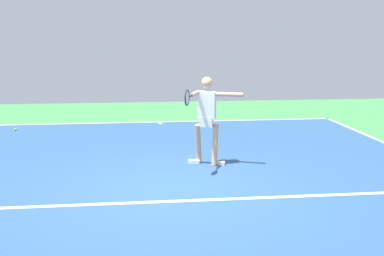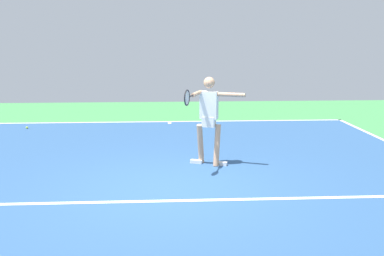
% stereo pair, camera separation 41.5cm
% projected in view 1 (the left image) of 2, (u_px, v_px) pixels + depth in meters
% --- Properties ---
extents(ground_plane, '(21.29, 21.29, 0.00)m').
position_uv_depth(ground_plane, '(174.00, 190.00, 7.29)').
color(ground_plane, '#428E4C').
extents(court_surface, '(10.77, 12.58, 0.00)m').
position_uv_depth(court_surface, '(174.00, 190.00, 7.29)').
color(court_surface, '#2D5484').
rests_on(court_surface, ground_plane).
extents(court_line_baseline_near, '(10.77, 0.10, 0.01)m').
position_uv_depth(court_line_baseline_near, '(160.00, 122.00, 13.37)').
color(court_line_baseline_near, white).
rests_on(court_line_baseline_near, ground_plane).
extents(court_line_service, '(8.08, 0.10, 0.01)m').
position_uv_depth(court_line_service, '(177.00, 201.00, 6.80)').
color(court_line_service, white).
rests_on(court_line_service, ground_plane).
extents(court_line_centre_mark, '(0.10, 0.30, 0.01)m').
position_uv_depth(court_line_centre_mark, '(160.00, 123.00, 13.18)').
color(court_line_centre_mark, white).
rests_on(court_line_centre_mark, ground_plane).
extents(tennis_player, '(1.21, 1.13, 1.77)m').
position_uv_depth(tennis_player, '(207.00, 115.00, 8.60)').
color(tennis_player, tan).
rests_on(tennis_player, ground_plane).
extents(tennis_ball_by_sideline, '(0.07, 0.07, 0.07)m').
position_uv_depth(tennis_ball_by_sideline, '(15.00, 129.00, 12.09)').
color(tennis_ball_by_sideline, '#C6E53D').
rests_on(tennis_ball_by_sideline, ground_plane).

